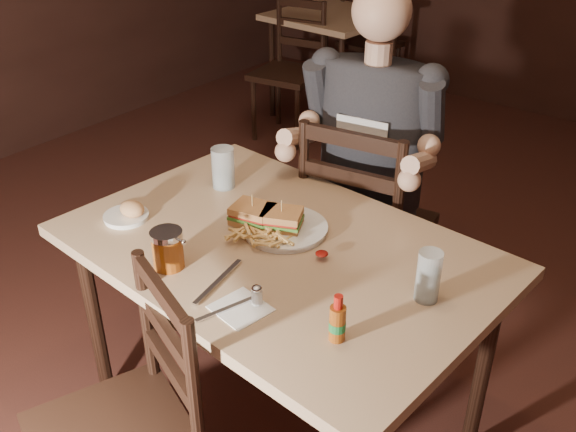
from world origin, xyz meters
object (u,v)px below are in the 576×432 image
Objects in this scene: glass_left at (223,168)px; diner at (370,118)px; chair_far at (367,227)px; bg_chair_far at (371,43)px; bg_table at (333,26)px; hot_sauce at (338,318)px; main_table at (278,265)px; side_plate at (126,217)px; glass_right at (428,276)px; syrup_dispenser at (168,249)px; dinner_plate at (285,229)px; bg_chair_near at (287,73)px.

diner is at bearing 51.62° from glass_left.
chair_far is 1.13× the size of bg_chair_far.
hot_sauce is at bearing -55.66° from bg_table.
diner is at bearing 95.56° from main_table.
glass_right is at bearing 12.52° from side_plate.
side_plate is at bearing 175.64° from hot_sauce.
side_plate is (-0.49, -0.18, 0.08)m from main_table.
chair_far is 6.67× the size of glass_right.
syrup_dispenser is at bearing -18.07° from side_plate.
chair_far is at bearing 55.16° from glass_left.
dinner_plate is 0.53m from hot_sauce.
bg_chair_far is 6.56× the size of hot_sauce.
bg_chair_near is 6.26× the size of glass_left.
bg_chair_near reaches higher than hot_sauce.
bg_table is 3.03m from dinner_plate.
bg_chair_far is 3.83m from glass_right.
main_table is 9.29× the size of glass_right.
diner is (-0.06, 0.61, 0.28)m from main_table.
hot_sauce is at bearing 107.70° from chair_far.
glass_left is (1.21, -3.03, 0.41)m from bg_chair_far.
diner is 6.56× the size of side_plate.
syrup_dispenser is at bearing 118.10° from bg_chair_far.
bg_table is 0.92× the size of bg_chair_near.
bg_chair_near reaches higher than side_plate.
main_table is at bearing 87.05° from chair_far.
chair_far reaches higher than bg_chair_far.
syrup_dispenser is at bearing 74.48° from chair_far.
bg_chair_far is 3.29m from glass_left.
glass_right reaches higher than hot_sauce.
bg_chair_far reaches higher than dinner_plate.
syrup_dispenser is (-0.56, -0.04, -0.01)m from hot_sauce.
side_plate is (-0.31, 0.10, -0.05)m from syrup_dispenser.
bg_table is 0.59m from bg_chair_near.
bg_chair_far reaches higher than side_plate.
diner is 6.34× the size of glass_right.
chair_far is at bearing 116.45° from hot_sauce.
bg_chair_near is (-0.00, -0.55, -0.22)m from bg_table.
hot_sauce is (0.44, -0.85, -0.14)m from diner.
bg_chair_far is (-0.00, 0.55, -0.24)m from bg_table.
diner is at bearing 90.00° from chair_far.
side_plate is at bearing 114.08° from bg_chair_far.
side_plate is (-0.42, -0.84, 0.28)m from chair_far.
chair_far is (-0.07, 0.66, -0.20)m from main_table.
glass_left is at bearing 163.24° from dinner_plate.
diner reaches higher than bg_chair_far.
dinner_plate reaches higher than side_plate.
glass_right is at bearing -4.48° from dinner_plate.
syrup_dispenser is 0.83× the size of side_plate.
diner reaches higher than bg_chair_near.
dinner_plate is at bearing -95.79° from diner.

